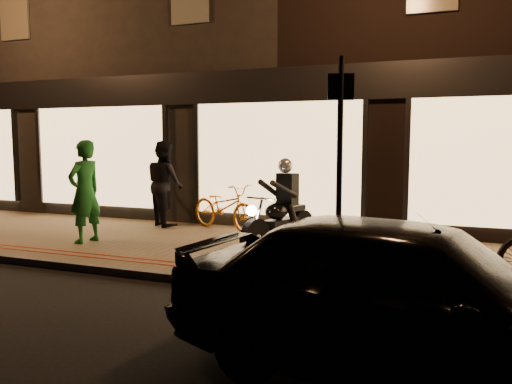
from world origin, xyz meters
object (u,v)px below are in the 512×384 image
motorcycle (281,215)px  parked_car (408,297)px  person_green (85,192)px  sign_post (340,156)px  bicycle_gold (224,207)px

motorcycle → parked_car: bearing=-39.4°
motorcycle → person_green: 3.67m
parked_car → sign_post: bearing=33.5°
motorcycle → sign_post: bearing=-28.0°
bicycle_gold → parked_car: bearing=-118.7°
person_green → parked_car: bearing=71.4°
sign_post → parked_car: (1.09, -2.46, -1.08)m
sign_post → parked_car: size_ratio=0.72×
sign_post → parked_car: sign_post is taller
bicycle_gold → sign_post: bearing=-109.7°
motorcycle → parked_car: (2.35, -3.81, -0.02)m
motorcycle → parked_car: 4.48m
person_green → sign_post: bearing=91.1°
sign_post → bicycle_gold: bearing=136.8°
person_green → motorcycle: bearing=109.4°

